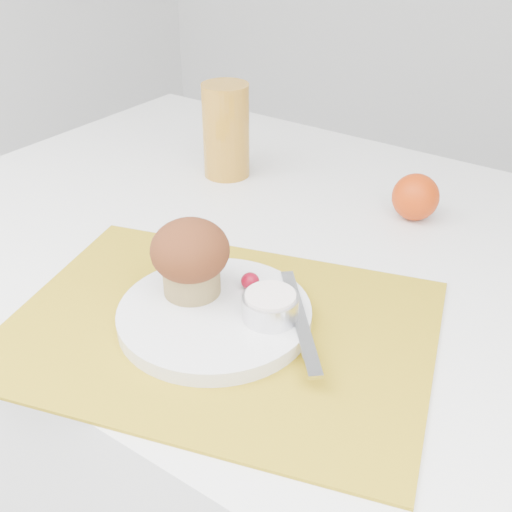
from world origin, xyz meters
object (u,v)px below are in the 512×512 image
Objects in this scene: juice_glass at (226,131)px; table at (294,435)px; plate at (215,315)px; orange at (415,197)px; muffin at (190,256)px.

table is at bearing -28.43° from juice_glass.
orange is at bearing 78.06° from plate.
muffin is at bearing -108.65° from orange.
plate is 0.07m from muffin.
orange is (0.09, 0.15, 0.41)m from table.
plate is 2.41× the size of muffin.
table is 0.44m from plate.
plate is 0.42m from juice_glass.
muffin is at bearing -97.11° from table.
muffin is at bearing -58.54° from juice_glass.
table is 17.70× the size of orange.
table is 13.37× the size of muffin.
juice_glass reaches higher than orange.
juice_glass reaches higher than muffin.
table is at bearing -121.77° from orange.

